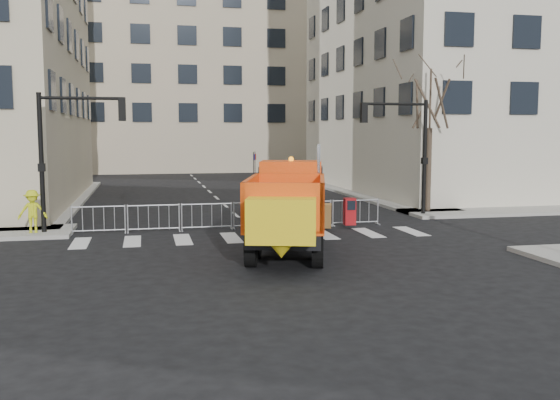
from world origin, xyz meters
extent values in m
plane|color=black|center=(0.00, 0.00, 0.00)|extent=(120.00, 120.00, 0.00)
cube|color=gray|center=(0.00, 8.50, 0.07)|extent=(64.00, 5.00, 0.15)
cube|color=#BFAB92|center=(0.00, 52.00, 12.00)|extent=(30.00, 18.00, 24.00)
cylinder|color=black|center=(-8.00, 7.50, 2.70)|extent=(0.18, 0.18, 5.40)
cylinder|color=black|center=(8.50, 9.50, 2.70)|extent=(0.18, 0.18, 5.40)
cube|color=black|center=(0.36, 2.38, 0.88)|extent=(3.88, 6.98, 0.42)
cylinder|color=black|center=(0.09, 4.95, 0.51)|extent=(0.59, 1.07, 1.02)
cylinder|color=black|center=(1.96, 4.42, 0.51)|extent=(0.59, 1.07, 1.02)
cylinder|color=black|center=(-0.90, 1.49, 0.51)|extent=(0.59, 1.07, 1.02)
cylinder|color=black|center=(0.96, 0.95, 0.51)|extent=(0.59, 1.07, 1.02)
cylinder|color=black|center=(-1.23, 0.33, 0.51)|extent=(0.59, 1.07, 1.02)
cylinder|color=black|center=(0.63, -0.20, 0.51)|extent=(0.59, 1.07, 1.02)
cube|color=#E5460C|center=(1.18, 5.22, 1.52)|extent=(2.27, 1.96, 0.92)
cube|color=#E5460C|center=(0.85, 4.06, 2.08)|extent=(2.45, 2.01, 1.66)
cylinder|color=silver|center=(1.59, 3.13, 2.40)|extent=(0.13, 0.13, 2.22)
cube|color=#E5460C|center=(0.01, 1.13, 1.85)|extent=(3.34, 4.55, 1.52)
cube|color=yellow|center=(-0.68, -1.27, 1.57)|extent=(2.03, 1.40, 1.20)
cube|color=brown|center=(1.61, 6.73, 0.60)|extent=(2.99, 1.33, 1.04)
imported|color=black|center=(1.58, 7.00, 1.02)|extent=(0.79, 0.56, 2.05)
imported|color=black|center=(1.16, 6.16, 0.82)|extent=(1.00, 0.95, 1.63)
imported|color=black|center=(0.52, 6.11, 0.85)|extent=(1.05, 0.94, 1.71)
imported|color=#C4CE18|center=(-8.37, 7.38, 0.96)|extent=(1.11, 0.71, 1.62)
cube|color=maroon|center=(3.95, 6.75, 0.70)|extent=(0.47, 0.42, 1.10)
camera|label=1|loc=(-4.23, -17.32, 3.90)|focal=40.00mm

